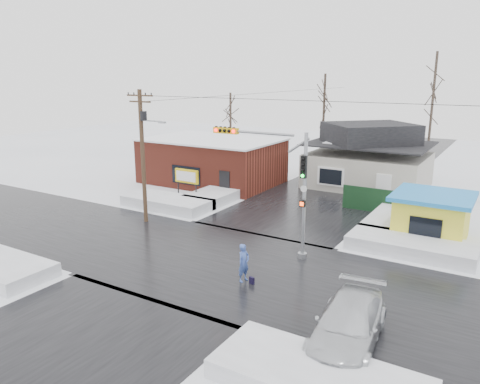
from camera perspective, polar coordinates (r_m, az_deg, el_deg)
The scene contains 21 objects.
ground at distance 25.90m, azimuth -3.38°, elevation -8.44°, with size 120.00×120.00×0.00m, color white.
road_ns at distance 25.90m, azimuth -3.38°, elevation -8.42°, with size 10.00×120.00×0.02m, color black.
road_ew at distance 25.90m, azimuth -3.38°, elevation -8.42°, with size 120.00×10.00×0.02m, color black.
snowbank_nw at distance 36.25m, azimuth -8.85°, elevation -1.27°, with size 7.00×3.00×0.80m, color white.
snowbank_ne at distance 28.67m, azimuth 20.14°, elevation -6.19°, with size 7.00×3.00×0.80m, color white.
snowbank_se at distance 16.54m, azimuth 9.58°, elevation -21.55°, with size 7.00×3.00×0.70m, color white.
snowbank_nside_w at distance 38.97m, azimuth -1.88°, elevation -0.01°, with size 3.00×8.00×0.80m, color white.
snowbank_nside_e at distance 33.70m, azimuth 18.53°, elevation -3.04°, with size 3.00×8.00×0.80m, color white.
traffic_signal at distance 25.80m, azimuth 4.69°, elevation 2.02°, with size 6.05×0.68×7.00m.
utility_pole at distance 32.01m, azimuth -11.72°, elevation 5.19°, with size 3.15×0.44×9.00m.
brick_building at distance 44.03m, azimuth -3.42°, elevation 3.86°, with size 12.20×8.20×4.12m.
marquee_sign at distance 37.76m, azimuth -6.52°, elevation 1.82°, with size 2.20×0.21×2.55m.
house at distance 43.84m, azimuth 15.39°, elevation 4.05°, with size 10.40×8.40×5.76m.
kiosk at distance 31.09m, azimuth 22.32°, elevation -2.76°, with size 4.60×4.60×2.88m.
fence at distance 35.55m, azimuth 18.55°, elevation -1.32°, with size 8.00×0.12×1.80m, color black.
tree_far_left at distance 48.97m, azimuth 10.27°, elevation 11.63°, with size 3.00×3.00×10.00m.
tree_far_mid at distance 48.24m, azimuth 22.66°, elevation 12.65°, with size 3.00×3.00×12.00m.
tree_far_west at distance 51.78m, azimuth -1.17°, elevation 10.21°, with size 3.00×3.00×8.00m.
pedestrian at distance 23.17m, azimuth 0.46°, elevation -8.67°, with size 0.70×0.46×1.92m, color #3C58AA.
car at distance 18.70m, azimuth 13.05°, elevation -15.47°, with size 2.30×5.66×1.64m, color silver.
shopping_bag at distance 23.18m, azimuth 1.44°, elevation -10.77°, with size 0.28×0.12×0.35m, color black.
Camera 1 is at (13.66, -19.63, 9.96)m, focal length 35.00 mm.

